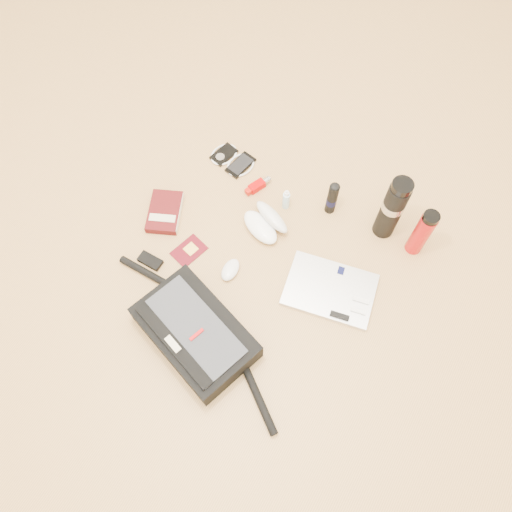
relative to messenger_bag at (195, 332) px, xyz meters
name	(u,v)px	position (x,y,z in m)	size (l,w,h in m)	color
ground	(242,290)	(0.05, 0.22, -0.05)	(4.00, 4.00, 0.00)	#B3854A
messenger_bag	(195,332)	(0.00, 0.00, 0.00)	(0.78, 0.35, 0.11)	black
laptop	(330,290)	(0.32, 0.38, -0.04)	(0.34, 0.27, 0.03)	silver
book	(165,212)	(-0.37, 0.35, -0.04)	(0.18, 0.21, 0.03)	#420A0C
passport	(189,251)	(-0.20, 0.26, -0.05)	(0.11, 0.14, 0.01)	#4B060E
mouse	(230,270)	(-0.03, 0.26, -0.04)	(0.06, 0.10, 0.03)	silver
sunglasses_case	(266,222)	(-0.01, 0.49, -0.02)	(0.21, 0.19, 0.10)	white
ipod	(224,155)	(-0.32, 0.69, -0.05)	(0.11, 0.12, 0.01)	black
phone	(241,165)	(-0.23, 0.68, -0.04)	(0.11, 0.13, 0.01)	black
inhaler	(258,186)	(-0.12, 0.63, -0.04)	(0.07, 0.11, 0.03)	#A90000
spray_bottle	(286,200)	(0.01, 0.61, -0.01)	(0.03, 0.03, 0.10)	#B2E1F9
aerosol_can	(332,198)	(0.16, 0.68, 0.03)	(0.05, 0.05, 0.16)	black
thermos_black	(392,208)	(0.38, 0.70, 0.10)	(0.09, 0.09, 0.30)	black
thermos_red	(422,233)	(0.50, 0.68, 0.06)	(0.08, 0.08, 0.23)	#AD0E10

